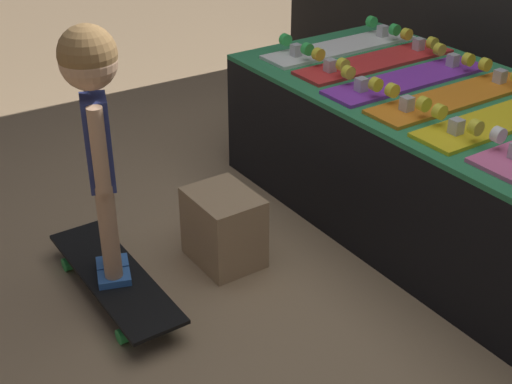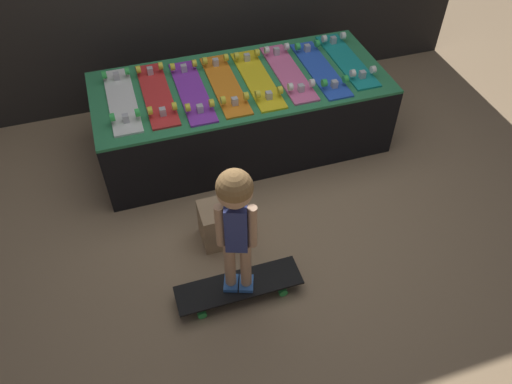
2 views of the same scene
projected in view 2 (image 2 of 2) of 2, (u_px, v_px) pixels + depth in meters
name	position (u px, v px, depth m)	size (l,w,h in m)	color
ground_plane	(264.00, 189.00, 3.55)	(16.00, 16.00, 0.00)	#9E7F5B
display_rack	(241.00, 113.00, 3.72)	(2.09, 0.91, 0.55)	black
skateboard_white_on_rack	(121.00, 99.00, 3.35)	(0.19, 0.77, 0.09)	white
skateboard_red_on_rack	(157.00, 93.00, 3.40)	(0.19, 0.77, 0.09)	red
skateboard_purple_on_rack	(192.00, 90.00, 3.42)	(0.19, 0.77, 0.09)	purple
skateboard_orange_on_rack	(225.00, 84.00, 3.48)	(0.19, 0.77, 0.09)	orange
skateboard_yellow_on_rack	(257.00, 78.00, 3.52)	(0.19, 0.77, 0.09)	yellow
skateboard_pink_on_rack	(288.00, 72.00, 3.58)	(0.19, 0.77, 0.09)	pink
skateboard_blue_on_rack	(320.00, 68.00, 3.62)	(0.19, 0.77, 0.09)	blue
skateboard_teal_on_rack	(347.00, 59.00, 3.70)	(0.19, 0.77, 0.09)	teal
skateboard_on_floor	(239.00, 286.00, 2.90)	(0.74, 0.20, 0.09)	black
child	(236.00, 213.00, 2.44)	(0.20, 0.18, 0.89)	#3870C6
storage_box	(223.00, 223.00, 3.15)	(0.28, 0.22, 0.28)	tan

